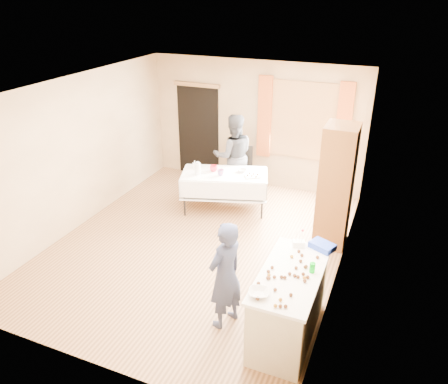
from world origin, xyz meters
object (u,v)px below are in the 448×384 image
at_px(girl, 225,276).
at_px(chair, 242,179).
at_px(cabinet, 336,187).
at_px(party_table, 224,188).
at_px(counter, 288,304).
at_px(woman, 233,156).

bearing_deg(girl, chair, -140.93).
distance_m(cabinet, party_table, 2.20).
bearing_deg(chair, party_table, -108.56).
distance_m(cabinet, chair, 2.54).
distance_m(counter, girl, 0.83).
height_order(counter, woman, woman).
bearing_deg(woman, counter, 90.21).
bearing_deg(chair, girl, -89.12).
distance_m(girl, woman, 3.79).
xyz_separation_m(cabinet, party_table, (-2.09, 0.41, -0.57)).
bearing_deg(woman, girl, 79.26).
xyz_separation_m(counter, party_table, (-1.99, 2.78, -0.01)).
relative_size(cabinet, chair, 2.15).
height_order(cabinet, counter, cabinet).
distance_m(cabinet, girl, 2.63).
distance_m(party_table, chair, 0.90).
bearing_deg(woman, cabinet, 122.59).
relative_size(counter, chair, 1.53).
xyz_separation_m(party_table, girl, (1.21, -2.88, 0.28)).
bearing_deg(girl, cabinet, -177.87).
bearing_deg(counter, party_table, 125.59).
distance_m(chair, woman, 0.61).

